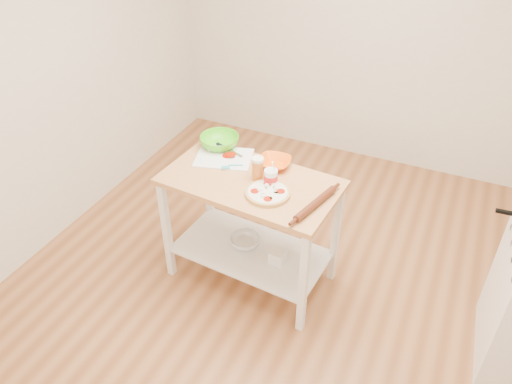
{
  "coord_description": "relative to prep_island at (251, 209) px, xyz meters",
  "views": [
    {
      "loc": [
        0.92,
        -2.41,
        2.81
      ],
      "look_at": [
        -0.24,
        0.13,
        0.8
      ],
      "focal_mm": 35.0,
      "sensor_mm": 36.0,
      "label": 1
    }
  ],
  "objects": [
    {
      "name": "prep_island",
      "position": [
        0.0,
        0.0,
        0.0
      ],
      "size": [
        1.25,
        0.75,
        0.9
      ],
      "rotation": [
        0.0,
        0.0,
        -0.08
      ],
      "color": "tan",
      "rests_on": "ground"
    },
    {
      "name": "shelf_glass_bowl",
      "position": [
        -0.07,
        0.03,
        -0.35
      ],
      "size": [
        0.27,
        0.27,
        0.07
      ],
      "primitive_type": "imported",
      "rotation": [
        0.0,
        0.0,
        -0.19
      ],
      "color": "silver",
      "rests_on": "prep_island"
    },
    {
      "name": "yogurt_tub",
      "position": [
        0.14,
        0.01,
        0.31
      ],
      "size": [
        0.09,
        0.09,
        0.2
      ],
      "color": "white",
      "rests_on": "prep_island"
    },
    {
      "name": "knife",
      "position": [
        -0.33,
        0.28,
        0.27
      ],
      "size": [
        0.26,
        0.11,
        0.01
      ],
      "rotation": [
        0.0,
        0.0,
        -0.39
      ],
      "color": "silver",
      "rests_on": "cutting_board"
    },
    {
      "name": "cutting_board",
      "position": [
        -0.3,
        0.18,
        0.26
      ],
      "size": [
        0.47,
        0.4,
        0.04
      ],
      "rotation": [
        0.0,
        0.0,
        0.27
      ],
      "color": "white",
      "rests_on": "prep_island"
    },
    {
      "name": "beer_pint",
      "position": [
        0.04,
        0.03,
        0.33
      ],
      "size": [
        0.08,
        0.08,
        0.17
      ],
      "color": "#C16623",
      "rests_on": "prep_island"
    },
    {
      "name": "rolling_pin",
      "position": [
        0.5,
        -0.1,
        0.27
      ],
      "size": [
        0.15,
        0.41,
        0.05
      ],
      "primitive_type": "cylinder",
      "rotation": [
        1.57,
        0.0,
        -0.26
      ],
      "color": "#5A2614",
      "rests_on": "prep_island"
    },
    {
      "name": "green_bowl",
      "position": [
        -0.4,
        0.31,
        0.3
      ],
      "size": [
        0.39,
        0.39,
        0.09
      ],
      "primitive_type": "imported",
      "rotation": [
        0.0,
        0.0,
        -0.45
      ],
      "color": "#4CCD18",
      "rests_on": "prep_island"
    },
    {
      "name": "room_shell",
      "position": [
        0.28,
        -0.11,
        0.7
      ],
      "size": [
        4.04,
        4.54,
        2.74
      ],
      "color": "#A0643B",
      "rests_on": "ground"
    },
    {
      "name": "spatula",
      "position": [
        -0.19,
        0.08,
        0.27
      ],
      "size": [
        0.13,
        0.11,
        0.01
      ],
      "rotation": [
        0.0,
        0.0,
        0.46
      ],
      "color": "#34ACB2",
      "rests_on": "cutting_board"
    },
    {
      "name": "pizza",
      "position": [
        0.17,
        -0.11,
        0.27
      ],
      "size": [
        0.3,
        0.3,
        0.05
      ],
      "rotation": [
        0.0,
        0.0,
        0.15
      ],
      "color": "tan",
      "rests_on": "prep_island"
    },
    {
      "name": "shelf_bin",
      "position": [
        0.24,
        -0.04,
        -0.34
      ],
      "size": [
        0.12,
        0.12,
        0.11
      ],
      "primitive_type": "cube",
      "rotation": [
        0.0,
        0.0,
        -0.08
      ],
      "color": "white",
      "rests_on": "prep_island"
    },
    {
      "name": "orange_bowl",
      "position": [
        0.08,
        0.23,
        0.28
      ],
      "size": [
        0.25,
        0.25,
        0.06
      ],
      "primitive_type": "imported",
      "rotation": [
        0.0,
        0.0,
        0.1
      ],
      "color": "#FF620D",
      "rests_on": "prep_island"
    }
  ]
}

